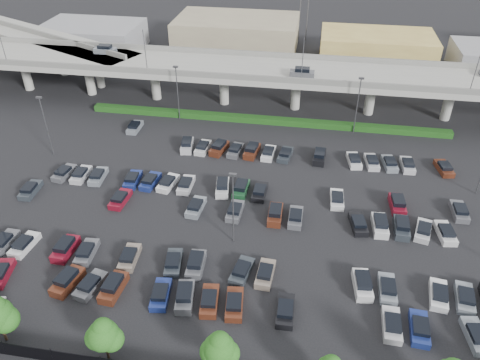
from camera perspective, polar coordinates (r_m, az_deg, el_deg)
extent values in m
plane|color=black|center=(66.15, 0.42, -2.87)|extent=(280.00, 280.00, 0.00)
cube|color=gray|center=(90.56, 3.74, 13.08)|extent=(150.00, 13.00, 1.10)
cube|color=slate|center=(84.39, 3.29, 12.23)|extent=(150.00, 0.50, 1.00)
cube|color=slate|center=(96.03, 4.20, 14.99)|extent=(150.00, 0.50, 1.00)
cylinder|color=gray|center=(109.13, -24.63, 11.64)|extent=(1.80, 1.80, 6.70)
cube|color=slate|center=(108.12, -25.03, 13.16)|extent=(2.60, 9.75, 0.50)
cylinder|color=gray|center=(102.22, -17.88, 11.69)|extent=(1.80, 1.80, 6.70)
cube|color=slate|center=(101.13, -18.20, 13.33)|extent=(2.60, 9.75, 0.50)
cylinder|color=gray|center=(96.84, -10.28, 11.56)|extent=(1.80, 1.80, 6.70)
cube|color=slate|center=(95.69, -10.47, 13.30)|extent=(2.60, 9.75, 0.50)
cylinder|color=gray|center=(93.28, -1.95, 11.19)|extent=(1.80, 1.80, 6.70)
cube|color=slate|center=(92.08, -1.99, 13.00)|extent=(2.60, 9.75, 0.50)
cylinder|color=gray|center=(91.73, 6.81, 10.55)|extent=(1.80, 1.80, 6.70)
cube|color=slate|center=(90.52, 6.94, 12.38)|extent=(2.60, 9.75, 0.50)
cylinder|color=gray|center=(92.31, 15.62, 9.67)|extent=(1.80, 1.80, 6.70)
cube|color=slate|center=(91.10, 15.93, 11.46)|extent=(2.60, 9.75, 0.50)
cylinder|color=gray|center=(94.96, 24.08, 8.60)|extent=(1.80, 1.80, 6.70)
cube|color=slate|center=(93.79, 24.53, 10.32)|extent=(2.60, 9.75, 0.50)
cube|color=slate|center=(101.78, -16.10, 14.92)|extent=(4.40, 1.82, 1.05)
cube|color=black|center=(101.53, -16.18, 15.36)|extent=(2.60, 1.60, 0.65)
cube|color=#515359|center=(87.03, 7.57, 12.71)|extent=(4.40, 1.82, 1.05)
cube|color=black|center=(86.73, 7.61, 13.21)|extent=(2.60, 1.60, 0.65)
cylinder|color=#45464A|center=(101.27, -27.04, 14.59)|extent=(0.14, 0.14, 8.00)
cylinder|color=#45464A|center=(88.21, -11.47, 15.04)|extent=(0.14, 0.14, 8.00)
cylinder|color=#45464A|center=(82.90, 7.63, 14.17)|extent=(0.14, 0.14, 8.00)
cylinder|color=#45464A|center=(86.79, 26.78, 11.75)|extent=(0.14, 0.14, 8.00)
cube|color=gray|center=(117.17, -22.79, 15.57)|extent=(50.93, 30.13, 1.10)
cube|color=slate|center=(116.88, -22.90, 16.05)|extent=(47.34, 22.43, 1.00)
cylinder|color=gray|center=(123.99, -24.31, 14.23)|extent=(1.60, 1.60, 6.70)
cylinder|color=gray|center=(114.35, -20.86, 13.47)|extent=(1.60, 1.60, 6.70)
cylinder|color=gray|center=(105.20, -16.81, 12.52)|extent=(1.60, 1.60, 6.70)
cube|color=#153E12|center=(86.93, 3.06, 7.31)|extent=(66.00, 1.60, 1.10)
cylinder|color=black|center=(53.30, -26.80, -17.82)|extent=(0.10, 0.10, 2.00)
cylinder|color=black|center=(50.93, -21.92, -19.23)|extent=(0.10, 0.10, 2.00)
cylinder|color=#332316|center=(54.46, -26.85, -16.29)|extent=(0.26, 0.26, 2.18)
sphere|color=#195015|center=(52.64, -26.66, -14.97)|extent=(2.67, 2.67, 2.67)
cylinder|color=#332316|center=(49.63, -15.87, -19.44)|extent=(0.26, 0.26, 1.96)
sphere|color=#195015|center=(47.78, -16.33, -17.73)|extent=(3.04, 3.04, 3.04)
sphere|color=#195015|center=(48.00, -15.37, -18.22)|extent=(2.39, 2.39, 2.39)
sphere|color=#195015|center=(48.20, -16.99, -17.89)|extent=(2.39, 2.39, 2.39)
sphere|color=#195015|center=(47.16, -16.40, -16.97)|extent=(2.06, 2.06, 2.06)
sphere|color=#195015|center=(45.14, -2.57, -19.93)|extent=(3.07, 3.07, 3.07)
sphere|color=#195015|center=(45.55, -1.59, -20.37)|extent=(2.41, 2.41, 2.41)
sphere|color=#195015|center=(45.45, -3.37, -20.14)|extent=(2.41, 2.41, 2.41)
sphere|color=#195015|center=(44.49, -2.51, -19.16)|extent=(2.08, 2.08, 2.08)
cube|color=maroon|center=(61.88, -27.07, -10.15)|extent=(2.62, 4.66, 0.82)
cube|color=#552616|center=(57.73, -20.26, -11.57)|extent=(2.58, 4.66, 1.05)
cube|color=black|center=(57.17, -20.43, -10.99)|extent=(2.04, 2.85, 0.65)
cube|color=#515359|center=(56.65, -17.74, -12.15)|extent=(2.71, 4.68, 0.82)
cube|color=black|center=(56.09, -17.94, -11.85)|extent=(2.05, 2.59, 0.50)
cube|color=#552616|center=(55.52, -15.15, -12.57)|extent=(2.13, 4.52, 1.05)
cube|color=black|center=(54.94, -15.28, -11.99)|extent=(1.78, 2.71, 0.65)
cube|color=navy|center=(53.87, -9.61, -13.63)|extent=(2.32, 4.58, 0.82)
cube|color=black|center=(53.29, -9.74, -13.33)|extent=(1.86, 2.47, 0.50)
cube|color=#515359|center=(53.11, -6.71, -14.01)|extent=(2.48, 4.63, 1.05)
cube|color=black|center=(52.51, -6.77, -13.41)|extent=(1.98, 2.82, 0.65)
cube|color=#552616|center=(52.66, -3.73, -14.52)|extent=(2.33, 4.59, 0.82)
cube|color=black|center=(52.06, -3.80, -14.23)|extent=(1.86, 2.47, 0.50)
cube|color=#552616|center=(52.26, -0.68, -14.93)|extent=(2.32, 4.58, 0.82)
cube|color=black|center=(51.66, -0.73, -14.64)|extent=(1.86, 2.47, 0.50)
cube|color=black|center=(51.90, 5.54, -15.62)|extent=(1.91, 4.43, 0.82)
cube|color=black|center=(51.29, 5.56, -15.34)|extent=(1.65, 2.33, 0.50)
cube|color=silver|center=(52.90, 18.00, -16.47)|extent=(1.91, 4.44, 0.82)
cube|color=black|center=(52.31, 18.14, -16.20)|extent=(1.65, 2.33, 0.50)
cube|color=navy|center=(53.51, 21.01, -16.57)|extent=(2.08, 4.50, 0.82)
cube|color=black|center=(52.91, 21.18, -16.29)|extent=(1.74, 2.39, 0.50)
cube|color=slate|center=(55.10, 26.81, -16.63)|extent=(2.41, 4.61, 0.82)
cube|color=black|center=(54.53, 27.03, -16.36)|extent=(1.90, 2.50, 0.50)
cube|color=#515359|center=(66.20, -26.77, -6.82)|extent=(1.97, 4.46, 0.82)
cube|color=black|center=(65.71, -27.00, -6.51)|extent=(1.68, 2.35, 0.50)
cube|color=silver|center=(64.73, -24.76, -7.20)|extent=(2.21, 4.55, 0.82)
cube|color=black|center=(64.23, -24.98, -6.89)|extent=(1.80, 2.43, 0.50)
cube|color=maroon|center=(61.97, -20.48, -7.92)|extent=(1.98, 4.47, 1.05)
cube|color=black|center=(61.45, -20.63, -7.35)|extent=(1.70, 2.66, 0.65)
cube|color=#515359|center=(60.84, -18.16, -8.40)|extent=(2.12, 4.52, 0.82)
cube|color=black|center=(60.30, -18.35, -8.08)|extent=(1.76, 2.41, 0.50)
cube|color=gray|center=(58.75, -13.30, -9.20)|extent=(2.13, 4.52, 0.82)
cube|color=black|center=(58.20, -13.45, -8.89)|extent=(1.76, 2.41, 0.50)
cube|color=#2C3239|center=(57.12, -8.09, -9.99)|extent=(2.48, 4.63, 0.82)
cube|color=black|center=(56.55, -8.19, -9.67)|extent=(1.94, 2.52, 0.50)
cube|color=#515359|center=(56.40, -5.38, -10.29)|extent=(2.05, 4.49, 1.05)
cube|color=black|center=(55.83, -5.42, -9.69)|extent=(1.74, 2.68, 0.65)
cube|color=#2C3239|center=(55.60, 0.24, -11.07)|extent=(2.61, 4.66, 0.82)
cube|color=black|center=(55.02, 0.20, -10.76)|extent=(2.00, 2.56, 0.50)
cube|color=gray|center=(55.36, 3.10, -11.39)|extent=(2.09, 4.51, 0.82)
cube|color=black|center=(54.77, 3.10, -11.08)|extent=(1.74, 2.40, 0.50)
cube|color=white|center=(55.68, 14.68, -12.30)|extent=(2.26, 4.56, 1.05)
cube|color=black|center=(55.11, 14.80, -11.71)|extent=(1.86, 2.75, 0.65)
cube|color=slate|center=(56.20, 17.50, -12.55)|extent=(1.85, 4.41, 0.82)
cube|color=black|center=(55.62, 17.63, -12.25)|extent=(1.62, 2.31, 0.50)
cube|color=white|center=(57.47, 23.03, -12.80)|extent=(2.39, 4.60, 0.82)
cube|color=black|center=(56.90, 23.21, -12.50)|extent=(1.90, 2.49, 0.50)
cube|color=slate|center=(58.28, 25.70, -12.87)|extent=(2.34, 4.59, 0.82)
cube|color=black|center=(57.72, 25.89, -12.58)|extent=(1.87, 2.48, 0.50)
cube|color=#2C3239|center=(74.56, -24.16, -1.14)|extent=(2.08, 4.50, 0.82)
cube|color=black|center=(74.09, -24.35, -0.83)|extent=(1.74, 2.39, 0.50)
cube|color=maroon|center=(68.34, -14.37, -2.32)|extent=(2.07, 4.50, 0.82)
cube|color=black|center=(67.83, -14.51, -1.99)|extent=(1.73, 2.39, 0.50)
cube|color=slate|center=(65.04, -5.39, -3.34)|extent=(2.16, 4.53, 0.82)
cube|color=black|center=(64.51, -5.46, -3.00)|extent=(1.78, 2.42, 0.50)
cube|color=#515359|center=(64.05, -0.60, -3.85)|extent=(2.01, 4.48, 0.82)
cube|color=black|center=(63.50, -0.64, -3.51)|extent=(1.70, 2.37, 0.50)
cube|color=#552616|center=(63.44, 4.31, -4.26)|extent=(1.87, 4.42, 1.05)
cube|color=black|center=(62.93, 4.34, -3.68)|extent=(1.63, 2.62, 0.65)
cube|color=#515359|center=(63.42, 6.78, -4.58)|extent=(1.86, 4.42, 0.82)
cube|color=black|center=(62.87, 6.81, -4.25)|extent=(1.62, 2.31, 0.50)
cube|color=black|center=(63.86, 14.20, -5.24)|extent=(2.58, 4.65, 0.82)
cube|color=black|center=(63.32, 14.29, -4.91)|extent=(1.99, 2.55, 0.50)
cube|color=white|center=(64.17, 16.66, -5.36)|extent=(2.03, 4.48, 1.05)
cube|color=black|center=(63.67, 16.78, -4.79)|extent=(1.73, 2.68, 0.65)
cube|color=#2C3239|center=(64.67, 19.07, -5.55)|extent=(1.93, 4.44, 1.05)
cube|color=black|center=(64.17, 19.20, -4.98)|extent=(1.67, 2.64, 0.65)
cube|color=silver|center=(65.35, 21.41, -5.80)|extent=(2.84, 4.71, 0.82)
cube|color=black|center=(64.82, 21.55, -5.48)|extent=(2.12, 2.62, 0.50)
cube|color=silver|center=(66.07, 23.74, -5.96)|extent=(2.38, 4.60, 0.82)
cube|color=black|center=(65.54, 23.89, -5.65)|extent=(1.89, 2.49, 0.50)
cube|color=#515359|center=(76.62, -20.61, 0.78)|extent=(2.41, 4.61, 0.82)
cube|color=black|center=(76.16, -20.77, 1.10)|extent=(1.90, 2.50, 0.50)
cube|color=silver|center=(75.35, -18.78, 0.60)|extent=(1.84, 4.41, 0.82)
cube|color=black|center=(74.88, -18.93, 0.92)|extent=(1.61, 2.31, 0.50)
cube|color=slate|center=(74.16, -16.89, 0.41)|extent=(2.13, 4.52, 0.82)
cube|color=black|center=(73.68, -17.03, 0.73)|extent=(1.76, 2.41, 0.50)
cube|color=navy|center=(72.04, -12.93, 0.02)|extent=(2.07, 4.50, 0.82)
cube|color=black|center=(71.55, -13.05, 0.35)|extent=(1.73, 2.39, 0.50)
cube|color=navy|center=(71.12, -10.87, -0.19)|extent=(2.27, 4.57, 0.82)
cube|color=black|center=(70.61, -10.97, 0.14)|extent=(1.83, 2.46, 0.50)
cube|color=white|center=(70.29, -8.75, -0.40)|extent=(2.56, 4.65, 0.82)
cube|color=black|center=(69.78, -8.85, -0.07)|extent=(1.98, 2.55, 0.50)
cube|color=silver|center=(69.56, -6.59, -0.61)|extent=(1.83, 4.40, 0.82)
cube|color=black|center=(69.04, -6.67, -0.28)|extent=(1.61, 2.30, 0.50)
cube|color=silver|center=(68.34, -2.15, -0.98)|extent=(2.44, 4.62, 1.05)
cube|color=black|center=(67.86, -2.16, -0.41)|extent=(1.96, 2.81, 0.65)
cube|color=#1B4D2A|center=(67.92, 0.13, -1.20)|extent=(2.04, 4.49, 1.05)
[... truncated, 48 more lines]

